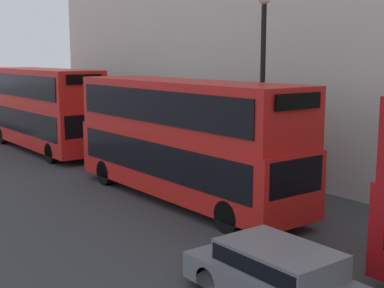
# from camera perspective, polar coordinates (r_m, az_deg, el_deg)

# --- Properties ---
(bus_second_in_queue) EXTENTS (2.59, 10.78, 4.33)m
(bus_second_in_queue) POSITION_cam_1_polar(r_m,az_deg,el_deg) (19.07, -0.98, 0.96)
(bus_second_in_queue) COLOR red
(bus_second_in_queue) RESTS_ON ground
(bus_third_in_queue) EXTENTS (2.59, 10.54, 4.49)m
(bus_third_in_queue) POSITION_cam_1_polar(r_m,az_deg,el_deg) (30.46, -15.65, 3.93)
(bus_third_in_queue) COLOR red
(bus_third_in_queue) RESTS_ON ground
(car_hatchback) EXTENTS (1.78, 4.49, 1.32)m
(car_hatchback) POSITION_cam_1_polar(r_m,az_deg,el_deg) (11.48, 9.44, -13.72)
(car_hatchback) COLOR slate
(car_hatchback) RESTS_ON ground
(street_lamp) EXTENTS (0.44, 0.44, 7.34)m
(street_lamp) POSITION_cam_1_polar(r_m,az_deg,el_deg) (18.98, 7.55, 7.15)
(street_lamp) COLOR black
(street_lamp) RESTS_ON ground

